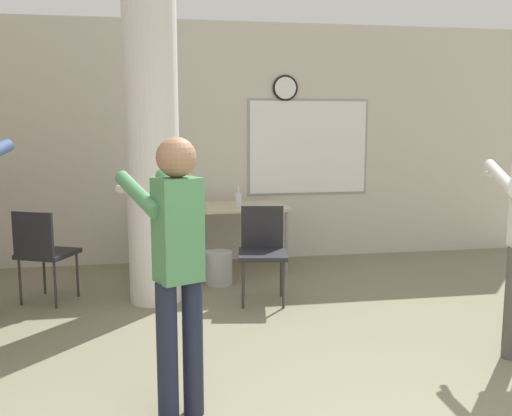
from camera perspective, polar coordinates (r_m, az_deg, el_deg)
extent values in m
cube|color=beige|center=(6.83, -2.82, 6.47)|extent=(8.00, 0.12, 2.80)
cylinder|color=black|center=(6.88, 2.94, 11.90)|extent=(0.30, 0.03, 0.30)
cylinder|color=white|center=(6.87, 2.97, 11.90)|extent=(0.25, 0.01, 0.25)
cube|color=#99999E|center=(6.96, 5.23, 6.07)|extent=(1.49, 0.01, 1.16)
cube|color=white|center=(6.95, 5.25, 6.07)|extent=(1.43, 0.02, 1.10)
cylinder|color=white|center=(5.23, -10.32, 5.73)|extent=(0.48, 0.48, 2.80)
cube|color=beige|center=(6.32, -4.14, 0.05)|extent=(1.61, 0.74, 0.03)
cylinder|color=gray|center=(6.05, -10.84, -3.97)|extent=(0.04, 0.04, 0.70)
cylinder|color=gray|center=(6.21, 3.05, -3.52)|extent=(0.04, 0.04, 0.70)
cylinder|color=gray|center=(6.66, -10.77, -2.83)|extent=(0.04, 0.04, 0.70)
cylinder|color=gray|center=(6.80, 1.87, -2.45)|extent=(0.04, 0.04, 0.70)
cylinder|color=silver|center=(6.17, -1.77, 0.78)|extent=(0.07, 0.07, 0.16)
cylinder|color=silver|center=(6.16, -1.78, 1.86)|extent=(0.03, 0.03, 0.07)
cylinder|color=#B2B2B7|center=(5.88, -3.78, -5.99)|extent=(0.28, 0.28, 0.34)
cube|color=#232328|center=(5.60, -20.08, -4.30)|extent=(0.58, 0.58, 0.04)
cube|color=#232328|center=(5.39, -21.42, -2.46)|extent=(0.37, 0.19, 0.40)
cylinder|color=#333333|center=(5.70, -17.43, -6.38)|extent=(0.02, 0.02, 0.43)
cylinder|color=#333333|center=(5.90, -20.42, -6.04)|extent=(0.02, 0.02, 0.43)
cylinder|color=#333333|center=(5.41, -19.44, -7.27)|extent=(0.02, 0.02, 0.43)
cylinder|color=#333333|center=(5.62, -22.52, -6.87)|extent=(0.02, 0.02, 0.43)
cube|color=#232328|center=(5.22, 0.68, -4.68)|extent=(0.51, 0.51, 0.04)
cube|color=#232328|center=(5.38, 0.63, -1.90)|extent=(0.40, 0.09, 0.40)
cylinder|color=#333333|center=(5.10, -1.32, -7.72)|extent=(0.02, 0.02, 0.43)
cylinder|color=#333333|center=(5.11, 2.76, -7.70)|extent=(0.02, 0.02, 0.43)
cylinder|color=#333333|center=(5.45, -1.28, -6.66)|extent=(0.02, 0.02, 0.43)
cylinder|color=#333333|center=(5.46, 2.53, -6.64)|extent=(0.02, 0.02, 0.43)
cylinder|color=#1E2338|center=(3.30, -6.33, -13.68)|extent=(0.12, 0.12, 0.79)
cylinder|color=#1E2338|center=(3.24, -8.86, -14.19)|extent=(0.12, 0.12, 0.79)
cube|color=#4C8C59|center=(3.08, -7.83, -2.19)|extent=(0.29, 0.26, 0.56)
sphere|color=#997051|center=(3.03, -7.98, 5.04)|extent=(0.21, 0.21, 0.21)
cylinder|color=#4C8C59|center=(3.30, -7.65, 1.74)|extent=(0.28, 0.49, 0.23)
cylinder|color=#4C8C59|center=(3.20, -11.73, 1.42)|extent=(0.28, 0.49, 0.23)
cube|color=white|center=(3.41, -13.18, 1.82)|extent=(0.09, 0.13, 0.04)
cylinder|color=white|center=(4.42, 23.29, 2.86)|extent=(0.18, 0.51, 0.23)
cube|color=white|center=(4.63, 22.28, 3.16)|extent=(0.06, 0.13, 0.04)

